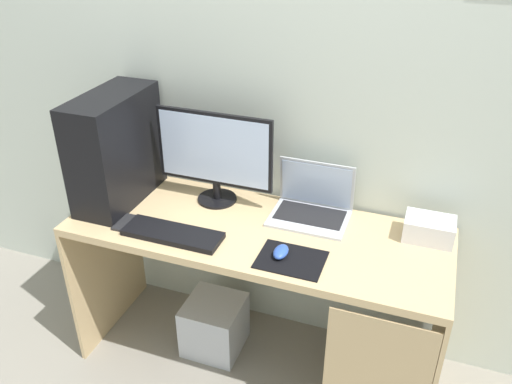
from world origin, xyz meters
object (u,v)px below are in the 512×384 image
at_px(monitor, 215,155).
at_px(cell_phone, 126,223).
at_px(pc_tower, 116,149).
at_px(projector, 429,229).
at_px(laptop, 312,206).
at_px(keyboard, 173,234).
at_px(subwoofer, 214,325).
at_px(mouse_left, 281,252).

height_order(monitor, cell_phone, monitor).
height_order(pc_tower, projector, pc_tower).
distance_m(laptop, keyboard, 0.61).
height_order(keyboard, cell_phone, keyboard).
distance_m(pc_tower, laptop, 0.91).
bearing_deg(subwoofer, mouse_left, -23.01).
relative_size(monitor, projector, 2.70).
bearing_deg(mouse_left, cell_phone, -179.62).
xyz_separation_m(monitor, laptop, (0.45, 0.03, -0.19)).
xyz_separation_m(pc_tower, projector, (1.37, 0.14, -0.20)).
bearing_deg(keyboard, monitor, 80.81).
bearing_deg(mouse_left, projector, 31.32).
xyz_separation_m(pc_tower, monitor, (0.43, 0.12, -0.02)).
bearing_deg(projector, cell_phone, -165.06).
distance_m(monitor, keyboard, 0.40).
relative_size(mouse_left, cell_phone, 0.74).
xyz_separation_m(cell_phone, subwoofer, (0.32, 0.17, -0.64)).
distance_m(monitor, cell_phone, 0.48).
relative_size(laptop, mouse_left, 3.51).
relative_size(pc_tower, monitor, 0.93).
bearing_deg(cell_phone, projector, 14.94).
height_order(pc_tower, mouse_left, pc_tower).
height_order(monitor, subwoofer, monitor).
relative_size(laptop, keyboard, 0.80).
bearing_deg(projector, laptop, 178.57).
height_order(pc_tower, subwoofer, pc_tower).
height_order(keyboard, mouse_left, mouse_left).
height_order(projector, mouse_left, projector).
xyz_separation_m(laptop, mouse_left, (-0.03, -0.34, -0.02)).
relative_size(keyboard, cell_phone, 3.23).
height_order(projector, keyboard, projector).
xyz_separation_m(projector, keyboard, (-1.00, -0.34, -0.04)).
relative_size(pc_tower, subwoofer, 1.83).
distance_m(pc_tower, monitor, 0.45).
distance_m(laptop, projector, 0.50).
bearing_deg(mouse_left, subwoofer, 156.99).
distance_m(projector, keyboard, 1.06).
bearing_deg(monitor, cell_phone, -132.47).
xyz_separation_m(laptop, cell_phone, (-0.73, -0.34, -0.04)).
bearing_deg(monitor, keyboard, -99.19).
bearing_deg(keyboard, pc_tower, 150.95).
height_order(pc_tower, monitor, pc_tower).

